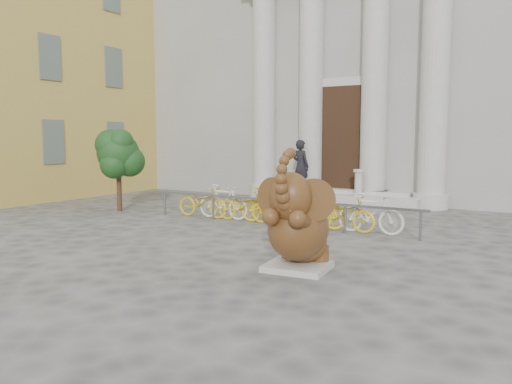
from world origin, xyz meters
The scene contains 9 objects.
ground centered at (0.00, 0.00, 0.00)m, with size 80.00×80.00×0.00m, color #474442.
classical_building centered at (0.00, 14.93, 5.98)m, with size 22.00×10.70×12.00m.
entrance_steps centered at (0.00, 9.40, 0.18)m, with size 6.00×1.20×0.36m, color #A8A59E.
ochre_building centered at (-13.00, 6.00, 6.00)m, with size 8.00×14.00×12.00m, color #BAA047.
elephant_statue centered at (2.83, 0.48, 0.79)m, with size 1.44×1.65×2.16m.
bike_rack centered at (0.32, 4.42, 0.50)m, with size 8.00×0.53×1.00m.
tree centered at (-5.24, 4.04, 1.82)m, with size 1.50×1.37×2.61m.
pedestrian centered at (-1.23, 9.05, 1.32)m, with size 0.70×0.46×1.92m, color black.
balustrade_post centered at (0.94, 9.10, 0.78)m, with size 0.37×0.37×0.91m.
Camera 1 is at (6.64, -7.35, 2.34)m, focal length 35.00 mm.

